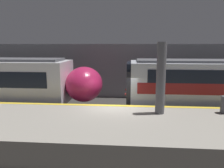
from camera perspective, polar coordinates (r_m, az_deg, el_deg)
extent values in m
plane|color=#33302D|center=(12.59, 0.83, -10.11)|extent=(120.00, 120.00, 0.00)
cube|color=gray|center=(10.08, -0.18, -12.20)|extent=(40.00, 4.98, 1.05)
cube|color=gold|center=(12.12, 0.79, -5.65)|extent=(40.00, 0.30, 0.01)
cube|color=gray|center=(18.10, 2.21, 3.37)|extent=(50.00, 0.15, 4.43)
cylinder|color=#56565B|center=(10.68, 12.64, 1.41)|extent=(0.45, 0.45, 3.46)
ellipsoid|color=#B21E4C|center=(14.49, -7.29, -0.04)|extent=(2.42, 2.77, 2.30)
sphere|color=#F2EFCC|center=(14.40, -3.55, -1.71)|extent=(0.20, 0.20, 0.20)
cube|color=black|center=(14.19, 4.39, -0.55)|extent=(0.25, 2.95, 2.19)
cube|color=black|center=(14.03, 4.45, 3.85)|extent=(0.25, 2.65, 0.88)
sphere|color=#EA4C42|center=(13.61, 3.69, -2.65)|extent=(0.18, 0.18, 0.18)
sphere|color=#EA4C42|center=(14.93, 3.79, -1.50)|extent=(0.18, 0.18, 0.18)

